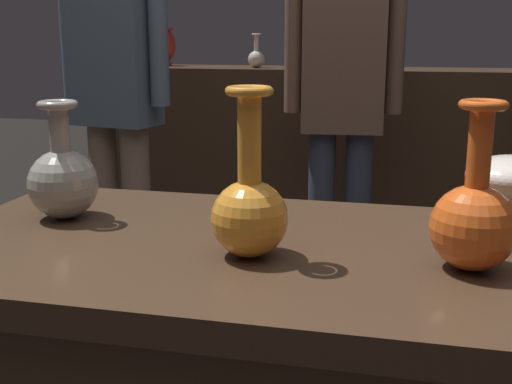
{
  "coord_description": "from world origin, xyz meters",
  "views": [
    {
      "loc": [
        0.24,
        -1.05,
        1.15
      ],
      "look_at": [
        -0.0,
        -0.03,
        0.9
      ],
      "focal_mm": 45.69,
      "sensor_mm": 36.0,
      "label": 1
    }
  ],
  "objects_px": {
    "vase_centerpiece": "(250,207)",
    "visitor_near_left": "(115,83)",
    "shelf_vase_left": "(256,57)",
    "visitor_center_back": "(343,96)",
    "shelf_vase_far_left": "(165,45)",
    "vase_tall_behind": "(63,179)",
    "vase_left_accent": "(474,219)"
  },
  "relations": [
    {
      "from": "visitor_near_left",
      "to": "shelf_vase_far_left",
      "type": "bearing_deg",
      "value": -68.67
    },
    {
      "from": "vase_tall_behind",
      "to": "visitor_near_left",
      "type": "height_order",
      "value": "visitor_near_left"
    },
    {
      "from": "vase_centerpiece",
      "to": "visitor_center_back",
      "type": "distance_m",
      "value": 1.64
    },
    {
      "from": "vase_left_accent",
      "to": "shelf_vase_left",
      "type": "xyz_separation_m",
      "value": [
        -0.86,
        2.2,
        0.16
      ]
    },
    {
      "from": "vase_tall_behind",
      "to": "visitor_near_left",
      "type": "relative_size",
      "value": 0.14
    },
    {
      "from": "vase_left_accent",
      "to": "shelf_vase_far_left",
      "type": "relative_size",
      "value": 1.35
    },
    {
      "from": "vase_left_accent",
      "to": "visitor_center_back",
      "type": "distance_m",
      "value": 1.66
    },
    {
      "from": "vase_left_accent",
      "to": "vase_centerpiece",
      "type": "bearing_deg",
      "value": -176.83
    },
    {
      "from": "vase_centerpiece",
      "to": "shelf_vase_far_left",
      "type": "xyz_separation_m",
      "value": [
        -1.03,
        2.32,
        0.21
      ]
    },
    {
      "from": "vase_centerpiece",
      "to": "visitor_near_left",
      "type": "xyz_separation_m",
      "value": [
        -0.85,
        1.31,
        0.09
      ]
    },
    {
      "from": "visitor_center_back",
      "to": "visitor_near_left",
      "type": "xyz_separation_m",
      "value": [
        -0.82,
        -0.33,
        0.06
      ]
    },
    {
      "from": "vase_centerpiece",
      "to": "visitor_near_left",
      "type": "height_order",
      "value": "visitor_near_left"
    },
    {
      "from": "vase_left_accent",
      "to": "shelf_vase_far_left",
      "type": "bearing_deg",
      "value": 120.95
    },
    {
      "from": "shelf_vase_left",
      "to": "visitor_center_back",
      "type": "bearing_deg",
      "value": -49.72
    },
    {
      "from": "vase_centerpiece",
      "to": "shelf_vase_far_left",
      "type": "distance_m",
      "value": 2.55
    },
    {
      "from": "vase_left_accent",
      "to": "shelf_vase_far_left",
      "type": "xyz_separation_m",
      "value": [
        -1.38,
        2.3,
        0.22
      ]
    },
    {
      "from": "vase_tall_behind",
      "to": "visitor_center_back",
      "type": "relative_size",
      "value": 0.15
    },
    {
      "from": "vase_left_accent",
      "to": "shelf_vase_left",
      "type": "relative_size",
      "value": 1.57
    },
    {
      "from": "shelf_vase_far_left",
      "to": "visitor_center_back",
      "type": "distance_m",
      "value": 1.23
    },
    {
      "from": "vase_tall_behind",
      "to": "visitor_near_left",
      "type": "xyz_separation_m",
      "value": [
        -0.44,
        1.17,
        0.1
      ]
    },
    {
      "from": "vase_left_accent",
      "to": "visitor_center_back",
      "type": "bearing_deg",
      "value": 102.86
    },
    {
      "from": "vase_centerpiece",
      "to": "vase_tall_behind",
      "type": "bearing_deg",
      "value": 161.64
    },
    {
      "from": "vase_tall_behind",
      "to": "visitor_near_left",
      "type": "bearing_deg",
      "value": 110.45
    },
    {
      "from": "vase_centerpiece",
      "to": "shelf_vase_far_left",
      "type": "bearing_deg",
      "value": 114.0
    },
    {
      "from": "shelf_vase_far_left",
      "to": "shelf_vase_left",
      "type": "bearing_deg",
      "value": -11.25
    },
    {
      "from": "vase_centerpiece",
      "to": "shelf_vase_far_left",
      "type": "relative_size",
      "value": 1.43
    },
    {
      "from": "vase_centerpiece",
      "to": "vase_tall_behind",
      "type": "height_order",
      "value": "vase_centerpiece"
    },
    {
      "from": "visitor_center_back",
      "to": "shelf_vase_left",
      "type": "bearing_deg",
      "value": -55.33
    },
    {
      "from": "vase_centerpiece",
      "to": "vase_tall_behind",
      "type": "relative_size",
      "value": 1.19
    },
    {
      "from": "shelf_vase_left",
      "to": "vase_centerpiece",
      "type": "bearing_deg",
      "value": -76.95
    },
    {
      "from": "shelf_vase_far_left",
      "to": "vase_tall_behind",
      "type": "bearing_deg",
      "value": -74.07
    },
    {
      "from": "shelf_vase_left",
      "to": "visitor_center_back",
      "type": "xyz_separation_m",
      "value": [
        0.49,
        -0.58,
        -0.13
      ]
    }
  ]
}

